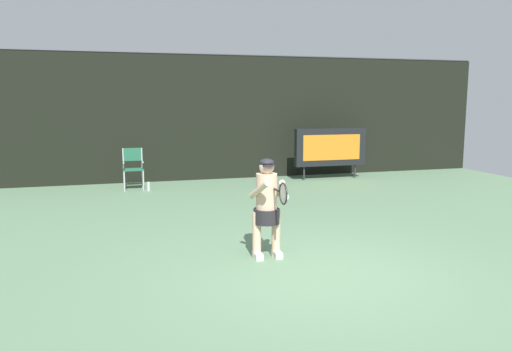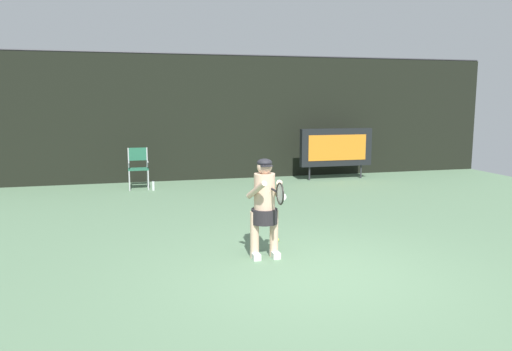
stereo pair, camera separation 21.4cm
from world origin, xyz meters
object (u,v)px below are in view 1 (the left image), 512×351
water_bottle (148,186)px  umpire_chair (133,166)px  tennis_ball_loose (278,240)px  tennis_player (267,204)px  tennis_racket (283,193)px  scoreboard (330,147)px

water_bottle → umpire_chair: bearing=135.2°
tennis_ball_loose → tennis_player: bearing=-120.0°
umpire_chair → tennis_racket: size_ratio=1.79×
tennis_player → tennis_racket: size_ratio=2.46×
umpire_chair → tennis_ball_loose: (2.07, -5.73, -0.58)m
tennis_ball_loose → water_bottle: bearing=107.7°
scoreboard → tennis_ball_loose: scoreboard is taller
scoreboard → tennis_racket: scoreboard is taller
umpire_chair → tennis_player: size_ratio=0.73×
scoreboard → umpire_chair: size_ratio=2.04×
water_bottle → tennis_ball_loose: (1.72, -5.37, -0.09)m
tennis_player → tennis_racket: tennis_player is taller
scoreboard → water_bottle: (-5.35, -0.55, -0.82)m
scoreboard → tennis_racket: size_ratio=3.65×
umpire_chair → water_bottle: umpire_chair is taller
tennis_player → water_bottle: bearing=102.0°
tennis_racket → tennis_ball_loose: tennis_racket is taller
tennis_ball_loose → scoreboard: bearing=58.5°
umpire_chair → water_bottle: (0.36, -0.35, -0.50)m
scoreboard → umpire_chair: (-5.70, -0.19, -0.33)m
umpire_chair → water_bottle: size_ratio=4.08×
water_bottle → tennis_racket: size_ratio=0.44×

